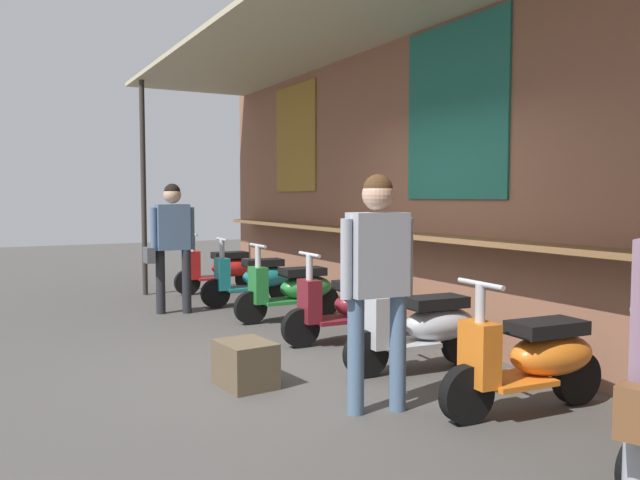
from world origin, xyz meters
name	(u,v)px	position (x,y,z in m)	size (l,w,h in m)	color
ground_plane	(283,368)	(0.00, 0.00, 0.00)	(32.90, 32.90, 0.00)	#474442
market_stall_facade	(449,157)	(0.00, 1.88, 1.94)	(11.75, 2.32, 3.51)	#8C5B44
scooter_red	(223,269)	(-4.57, 1.08, 0.39)	(0.46, 1.40, 0.97)	red
scooter_teal	(255,278)	(-3.23, 1.08, 0.39)	(0.48, 1.40, 0.97)	#197075
scooter_green	(294,289)	(-1.97, 1.08, 0.39)	(0.46, 1.40, 0.97)	#237533
scooter_maroon	(351,305)	(-0.61, 1.08, 0.39)	(0.46, 1.40, 0.97)	maroon
scooter_silver	(424,327)	(0.64, 1.08, 0.39)	(0.49, 1.40, 0.97)	#B2B5BA
scooter_orange	(533,358)	(1.91, 1.08, 0.39)	(0.49, 1.40, 0.97)	orange
shopper_browsing	(378,266)	(1.38, 0.10, 1.05)	(0.23, 0.58, 1.70)	slate
shopper_passing	(172,234)	(-3.13, -0.13, 1.05)	(0.27, 0.66, 1.71)	#232328
merchandise_crate	(245,364)	(0.36, -0.50, 0.18)	(0.48, 0.39, 0.37)	brown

